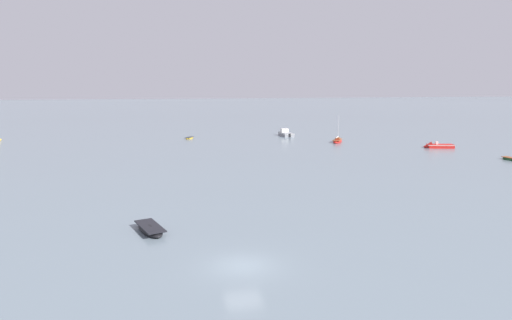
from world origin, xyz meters
name	(u,v)px	position (x,y,z in m)	size (l,w,h in m)	color
ground_plane	(243,266)	(0.00, 0.00, 0.00)	(800.00, 800.00, 0.00)	slate
rowboat_moored_1	(190,138)	(2.57, 74.49, 0.15)	(2.57, 3.57, 0.54)	gold
motorboat_moored_1	(285,134)	(25.52, 75.89, 0.37)	(2.41, 6.62, 2.47)	gray
rowboat_moored_2	(150,229)	(-6.07, 8.75, 0.19)	(2.78, 4.74, 0.71)	black
sailboat_moored_0	(337,141)	(32.65, 60.71, 0.26)	(4.23, 5.37, 5.95)	red
motorboat_moored_3	(436,147)	(47.68, 48.28, 0.27)	(6.00, 3.49, 1.95)	red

